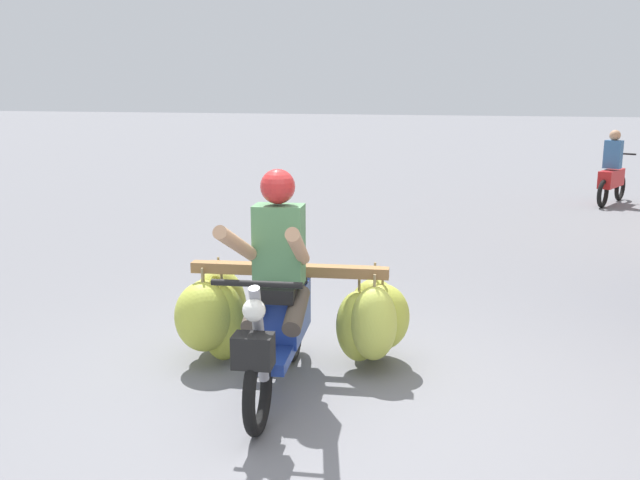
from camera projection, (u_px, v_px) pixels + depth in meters
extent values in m
plane|color=slate|center=(306.00, 415.00, 4.54)|extent=(120.00, 120.00, 0.00)
torus|color=black|center=(258.00, 391.00, 4.26)|extent=(0.17, 0.57, 0.56)
torus|color=black|center=(293.00, 327.00, 5.42)|extent=(0.17, 0.57, 0.56)
cube|color=navy|center=(275.00, 355.00, 4.73)|extent=(0.33, 0.59, 0.08)
cube|color=navy|center=(285.00, 312.00, 5.08)|extent=(0.38, 0.68, 0.36)
cube|color=black|center=(283.00, 286.00, 4.96)|extent=(0.35, 0.63, 0.10)
cylinder|color=gray|center=(259.00, 335.00, 4.24)|extent=(0.11, 0.29, 0.69)
cylinder|color=black|center=(257.00, 284.00, 4.13)|extent=(0.56, 0.13, 0.04)
sphere|color=silver|center=(254.00, 310.00, 4.08)|extent=(0.14, 0.14, 0.14)
cube|color=black|center=(253.00, 351.00, 4.10)|extent=(0.26, 0.20, 0.20)
cube|color=navy|center=(257.00, 345.00, 4.19)|extent=(0.14, 0.29, 0.04)
cube|color=olive|center=(289.00, 270.00, 5.17)|extent=(1.50, 0.34, 0.08)
cube|color=olive|center=(293.00, 268.00, 5.35)|extent=(1.35, 0.29, 0.06)
ellipsoid|color=#AFB93F|center=(374.00, 318.00, 5.44)|extent=(0.48, 0.44, 0.64)
cylinder|color=#998459|center=(375.00, 274.00, 5.37)|extent=(0.02, 0.02, 0.19)
ellipsoid|color=#C1CB51|center=(374.00, 324.00, 5.08)|extent=(0.42, 0.40, 0.57)
cylinder|color=#998459|center=(375.00, 283.00, 5.01)|extent=(0.02, 0.02, 0.12)
ellipsoid|color=#AEB83E|center=(223.00, 322.00, 5.35)|extent=(0.36, 0.33, 0.62)
cylinder|color=#998459|center=(221.00, 276.00, 5.28)|extent=(0.02, 0.02, 0.17)
ellipsoid|color=#B2BC41|center=(382.00, 317.00, 5.24)|extent=(0.54, 0.52, 0.52)
cylinder|color=#998459|center=(383.00, 278.00, 5.18)|extent=(0.02, 0.02, 0.15)
ellipsoid|color=#B8C248|center=(205.00, 311.00, 5.44)|extent=(0.35, 0.31, 0.51)
cylinder|color=#998459|center=(203.00, 273.00, 5.38)|extent=(0.02, 0.02, 0.17)
ellipsoid|color=#B4BE43|center=(220.00, 306.00, 5.61)|extent=(0.53, 0.50, 0.63)
cylinder|color=#998459|center=(218.00, 265.00, 5.54)|extent=(0.02, 0.02, 0.13)
ellipsoid|color=#B5C045|center=(359.00, 326.00, 5.20)|extent=(0.37, 0.34, 0.55)
cylinder|color=#998459|center=(359.00, 283.00, 5.13)|extent=(0.02, 0.02, 0.19)
ellipsoid|color=#B2BC41|center=(204.00, 317.00, 5.26)|extent=(0.54, 0.51, 0.55)
cylinder|color=#998459|center=(202.00, 277.00, 5.19)|extent=(0.02, 0.02, 0.14)
cube|color=#4C7F51|center=(279.00, 245.00, 4.77)|extent=(0.37, 0.27, 0.56)
sphere|color=#B22626|center=(278.00, 187.00, 4.67)|extent=(0.24, 0.24, 0.24)
cylinder|color=tan|center=(298.00, 247.00, 4.40)|extent=(0.25, 0.72, 0.39)
cylinder|color=tan|center=(239.00, 245.00, 4.46)|extent=(0.15, 0.72, 0.39)
cylinder|color=#4C4238|center=(296.00, 310.00, 4.73)|extent=(0.20, 0.45, 0.27)
cylinder|color=#4C4238|center=(257.00, 308.00, 4.77)|extent=(0.20, 0.45, 0.27)
torus|color=black|center=(620.00, 187.00, 13.46)|extent=(0.26, 0.51, 0.52)
torus|color=black|center=(603.00, 194.00, 12.62)|extent=(0.26, 0.51, 0.52)
cube|color=red|center=(611.00, 178.00, 12.91)|extent=(0.55, 0.93, 0.32)
cylinder|color=black|center=(622.00, 154.00, 13.28)|extent=(0.48, 0.21, 0.04)
cube|color=#386699|center=(613.00, 154.00, 12.80)|extent=(0.35, 0.29, 0.52)
sphere|color=tan|center=(615.00, 135.00, 12.74)|extent=(0.20, 0.20, 0.20)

